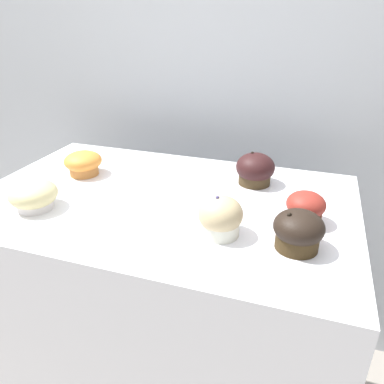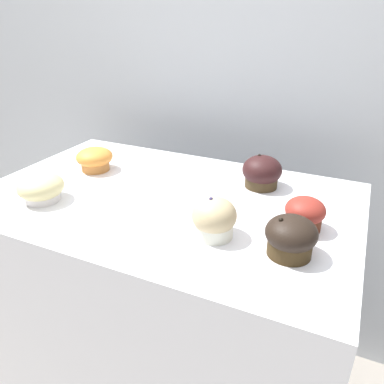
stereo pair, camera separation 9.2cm
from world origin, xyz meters
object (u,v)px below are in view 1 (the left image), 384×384
(muffin_back_right, at_px, (83,163))
(muffin_back_center, at_px, (255,170))
(muffin_front_left, at_px, (305,208))
(muffin_front_right, at_px, (220,217))
(muffin_back_left, at_px, (298,231))
(muffin_front_center, at_px, (34,195))

(muffin_back_right, height_order, muffin_back_center, muffin_back_center)
(muffin_front_left, distance_m, muffin_front_right, 0.21)
(muffin_front_right, bearing_deg, muffin_back_center, 85.36)
(muffin_back_left, bearing_deg, muffin_front_left, 86.02)
(muffin_back_left, distance_m, muffin_front_right, 0.17)
(muffin_front_left, xyz_separation_m, muffin_back_center, (-0.15, 0.18, 0.00))
(muffin_back_left, height_order, muffin_front_left, muffin_back_left)
(muffin_front_left, bearing_deg, muffin_back_right, 172.50)
(muffin_back_right, xyz_separation_m, muffin_back_center, (0.50, 0.10, 0.01))
(muffin_front_center, height_order, muffin_back_left, muffin_back_left)
(muffin_back_left, bearing_deg, muffin_back_center, 115.35)
(muffin_front_center, distance_m, muffin_front_right, 0.47)
(muffin_back_right, bearing_deg, muffin_back_center, 10.90)
(muffin_front_left, relative_size, muffin_back_center, 0.82)
(muffin_back_left, distance_m, muffin_back_center, 0.33)
(muffin_back_left, relative_size, muffin_front_left, 1.16)
(muffin_front_center, bearing_deg, muffin_front_left, 12.49)
(muffin_front_left, bearing_deg, muffin_front_right, -146.56)
(muffin_front_right, distance_m, muffin_back_center, 0.30)
(muffin_back_right, relative_size, muffin_back_center, 1.02)
(muffin_front_right, relative_size, muffin_back_center, 0.90)
(muffin_front_left, bearing_deg, muffin_back_center, 129.25)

